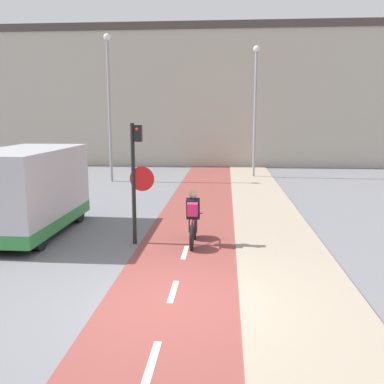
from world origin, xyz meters
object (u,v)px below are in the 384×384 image
object	(u,v)px
street_lamp_far	(109,94)
street_lamp_sidewalk	(255,99)
cyclist_near	(193,220)
van	(27,193)
traffic_light_pole	(136,171)

from	to	relation	value
street_lamp_far	street_lamp_sidewalk	world-z (taller)	street_lamp_far
street_lamp_far	cyclist_near	distance (m)	12.92
street_lamp_sidewalk	cyclist_near	bearing A→B (deg)	-100.47
street_lamp_far	street_lamp_sidewalk	distance (m)	8.06
street_lamp_far	van	bearing A→B (deg)	-88.45
street_lamp_far	van	xyz separation A→B (m)	(0.28, -10.42, -3.34)
traffic_light_pole	cyclist_near	xyz separation A→B (m)	(1.54, 0.00, -1.33)
street_lamp_far	van	world-z (taller)	street_lamp_far
street_lamp_far	van	size ratio (longest dim) A/B	1.63
street_lamp_far	van	distance (m)	10.94
street_lamp_far	cyclist_near	xyz separation A→B (m)	(5.27, -11.14, -3.88)
cyclist_near	van	bearing A→B (deg)	171.74
cyclist_near	van	world-z (taller)	van
street_lamp_sidewalk	cyclist_near	size ratio (longest dim) A/B	4.23
cyclist_near	traffic_light_pole	bearing A→B (deg)	-179.97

